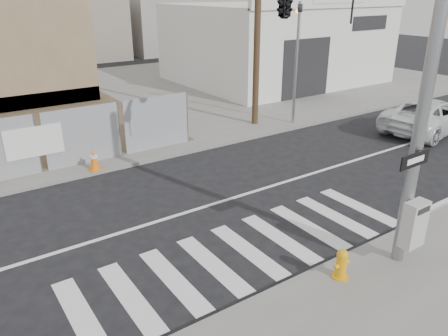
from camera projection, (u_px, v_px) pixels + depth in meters
ground at (194, 210)px, 12.31m from camera, size 100.00×100.00×0.00m
sidewalk_far at (58, 106)px, 22.96m from camera, size 50.00×20.00×0.12m
signal_pole at (325, 35)px, 10.24m from camera, size 0.96×5.87×7.00m
far_signal_pole at (297, 47)px, 18.68m from camera, size 0.16×0.20×5.60m
concrete_wall_right at (37, 42)px, 21.50m from camera, size 5.50×1.30×8.00m
auto_shop at (275, 42)px, 28.56m from camera, size 12.00×10.20×5.95m
utility_pole_right at (258, 4)px, 17.93m from camera, size 1.60×0.28×10.00m
fire_hydrant at (342, 264)px, 9.13m from camera, size 0.41×0.36×0.67m
suv at (430, 115)px, 18.88m from camera, size 5.42×2.93×1.44m
traffic_cone_d at (94, 160)px, 14.63m from camera, size 0.41×0.41×0.72m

